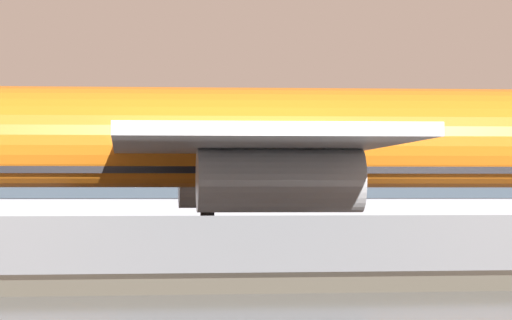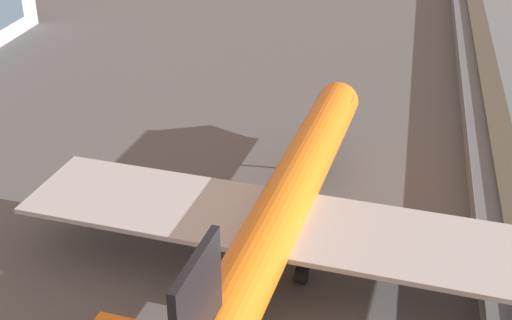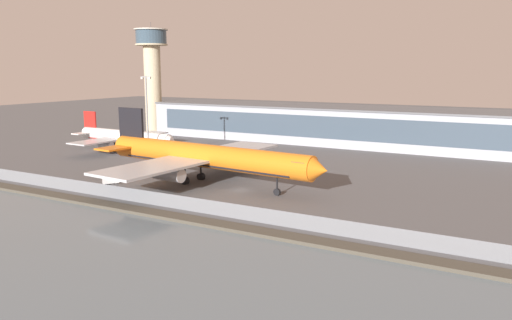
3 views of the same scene
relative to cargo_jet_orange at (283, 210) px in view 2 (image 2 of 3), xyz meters
The scene contains 3 objects.
ground_plane 11.11m from the cargo_jet_orange, ahead, with size 500.00×500.00×0.00m, color #565659.
perimeter_fence 20.30m from the cargo_jet_orange, 61.19° to the right, with size 280.00×0.10×2.32m.
cargo_jet_orange is the anchor object (origin of this frame).
Camera 2 is at (-62.06, -7.53, 39.11)m, focal length 50.00 mm.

